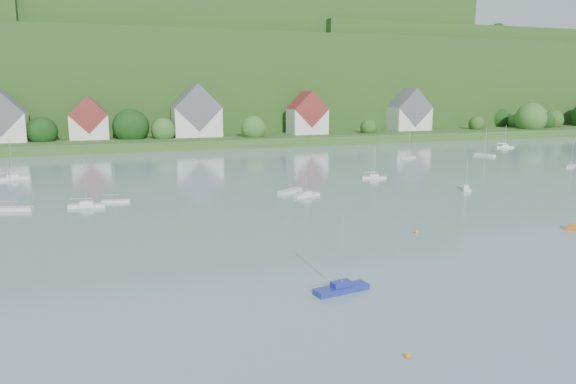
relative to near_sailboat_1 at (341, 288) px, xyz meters
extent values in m
cube|color=#2A4E1D|center=(5.27, 155.24, 1.08)|extent=(600.00, 60.00, 3.00)
cube|color=#1B3C13|center=(5.27, 230.24, 19.58)|extent=(620.00, 160.00, 40.00)
cube|color=#1B3C13|center=(15.27, 225.24, 27.58)|extent=(240.00, 130.00, 60.00)
cube|color=#1B3C13|center=(165.27, 210.24, 21.58)|extent=(200.00, 110.00, 48.00)
sphere|color=#315B21|center=(146.76, 135.46, 6.77)|extent=(12.88, 12.88, 12.88)
sphere|color=black|center=(144.61, 153.17, 5.98)|extent=(10.46, 10.46, 10.46)
sphere|color=#1E4615|center=(123.69, 140.14, 4.68)|extent=(6.45, 6.45, 6.45)
sphere|color=black|center=(157.27, 149.24, 6.05)|extent=(10.68, 10.68, 10.68)
sphere|color=#315B21|center=(-1.53, 139.12, 5.24)|extent=(8.19, 8.19, 8.19)
sphere|color=#315B21|center=(159.23, 145.59, 5.99)|extent=(10.50, 10.50, 10.50)
sphere|color=black|center=(158.03, 139.51, 5.20)|extent=(8.05, 8.05, 8.05)
sphere|color=#315B21|center=(-46.70, 141.31, 4.69)|extent=(6.49, 6.49, 6.49)
sphere|color=#315B21|center=(52.12, 147.32, 6.53)|extent=(12.16, 12.16, 12.16)
sphere|color=#315B21|center=(28.25, 135.17, 5.42)|extent=(8.73, 8.73, 8.73)
sphere|color=black|center=(-38.61, 141.10, 5.61)|extent=(9.32, 9.32, 9.32)
sphere|color=#1E4615|center=(164.30, 141.34, 5.45)|extent=(8.84, 8.84, 8.84)
sphere|color=#1E4615|center=(73.10, 136.92, 4.61)|extent=(6.24, 6.24, 6.24)
sphere|color=black|center=(94.69, 149.77, 5.23)|extent=(8.16, 8.16, 8.16)
sphere|color=#315B21|center=(150.03, 147.56, 5.21)|extent=(8.09, 8.09, 8.09)
sphere|color=black|center=(-11.74, 141.59, 6.46)|extent=(11.92, 11.92, 11.92)
sphere|color=#1E4615|center=(6.37, 234.89, 59.81)|extent=(12.73, 12.73, 12.73)
sphere|color=#1E4615|center=(88.66, 199.77, 59.59)|extent=(11.50, 11.50, 11.50)
sphere|color=#1E4615|center=(65.98, 230.12, 60.14)|extent=(14.65, 14.65, 14.65)
sphere|color=#1E4615|center=(124.71, 193.81, 59.29)|extent=(9.76, 9.76, 9.76)
sphere|color=#315B21|center=(119.77, 198.21, 59.16)|extent=(9.00, 9.00, 9.00)
sphere|color=#1E4615|center=(106.29, 213.21, 58.99)|extent=(8.03, 8.03, 8.03)
sphere|color=#315B21|center=(181.91, 213.54, 47.25)|extent=(9.52, 9.52, 9.52)
sphere|color=#315B21|center=(238.47, 214.24, 47.18)|extent=(9.12, 9.12, 9.12)
sphere|color=#315B21|center=(105.74, 213.59, 48.20)|extent=(14.97, 14.97, 14.97)
sphere|color=black|center=(167.18, 184.09, 46.90)|extent=(7.52, 7.52, 7.52)
sphere|color=#1E4615|center=(83.93, 211.06, 47.29)|extent=(9.78, 9.78, 9.78)
sphere|color=#1E4615|center=(124.95, 209.94, 47.68)|extent=(12.02, 12.02, 12.02)
sphere|color=black|center=(143.16, 191.26, 47.61)|extent=(11.57, 11.57, 11.57)
sphere|color=#1E4615|center=(127.70, 177.97, 47.80)|extent=(12.65, 12.65, 12.65)
sphere|color=#315B21|center=(147.90, 183.60, 47.03)|extent=(8.28, 8.28, 8.28)
sphere|color=black|center=(173.16, 219.54, 46.89)|extent=(7.47, 7.47, 7.47)
sphere|color=#315B21|center=(104.40, 202.46, 47.24)|extent=(9.48, 9.48, 9.48)
sphere|color=black|center=(194.70, 226.45, 41.06)|extent=(8.43, 8.43, 8.43)
sphere|color=#1E4615|center=(-34.71, 217.37, 41.68)|extent=(12.01, 12.01, 12.01)
sphere|color=black|center=(187.33, 199.91, 41.95)|extent=(13.54, 13.54, 13.54)
sphere|color=black|center=(123.93, 207.59, 42.22)|extent=(15.08, 15.08, 15.08)
sphere|color=#315B21|center=(113.67, 223.26, 42.38)|extent=(15.99, 15.99, 15.99)
sphere|color=black|center=(1.56, 227.44, 42.33)|extent=(15.72, 15.72, 15.72)
sphere|color=#315B21|center=(223.67, 256.73, 42.06)|extent=(14.17, 14.17, 14.17)
sphere|color=#1E4615|center=(16.15, 223.16, 41.43)|extent=(10.54, 10.54, 10.54)
cube|color=silver|center=(-49.73, 142.24, 7.08)|extent=(14.00, 10.00, 9.00)
cube|color=#56555D|center=(-49.73, 142.24, 11.58)|extent=(14.00, 10.40, 14.00)
cube|color=silver|center=(-24.73, 144.24, 6.58)|extent=(12.00, 9.00, 8.00)
cube|color=maroon|center=(-24.73, 144.24, 10.58)|extent=(12.00, 9.36, 12.00)
cube|color=silver|center=(10.27, 143.24, 7.58)|extent=(16.00, 11.00, 10.00)
cube|color=#56555D|center=(10.27, 143.24, 12.58)|extent=(16.00, 11.44, 16.00)
cube|color=silver|center=(50.27, 141.24, 7.08)|extent=(13.00, 10.00, 9.00)
cube|color=maroon|center=(50.27, 141.24, 11.58)|extent=(13.00, 10.40, 13.00)
cube|color=silver|center=(95.27, 145.24, 7.08)|extent=(15.00, 10.00, 9.00)
cube|color=#56555D|center=(95.27, 145.24, 11.58)|extent=(15.00, 10.40, 15.00)
cube|color=navy|center=(0.00, 0.00, -0.14)|extent=(5.72, 2.42, 0.55)
cube|color=navy|center=(0.00, 0.00, 0.39)|extent=(2.09, 1.38, 0.50)
cylinder|color=silver|center=(0.00, 0.00, 3.60)|extent=(0.10, 0.10, 6.93)
cylinder|color=silver|center=(-0.82, -0.13, 1.04)|extent=(3.02, 0.57, 0.08)
sphere|color=orange|center=(-0.83, -13.43, -0.42)|extent=(0.46, 0.46, 0.46)
sphere|color=orange|center=(18.49, 16.37, -0.42)|extent=(0.50, 0.50, 0.50)
cube|color=silver|center=(104.66, 100.69, -0.13)|extent=(5.92, 3.44, 0.57)
cube|color=silver|center=(104.66, 100.69, 0.40)|extent=(2.26, 1.73, 0.50)
cylinder|color=silver|center=(104.66, 100.69, 3.72)|extent=(0.10, 0.10, 7.14)
cylinder|color=silver|center=(103.85, 100.98, 1.05)|extent=(2.98, 1.14, 0.08)
cube|color=silver|center=(11.97, 49.56, -0.12)|extent=(5.75, 4.88, 0.59)
cylinder|color=silver|center=(11.97, 49.56, 3.88)|extent=(0.10, 0.10, 7.42)
cylinder|color=silver|center=(11.26, 49.02, 1.07)|extent=(2.66, 2.02, 0.08)
cube|color=silver|center=(-39.49, 82.49, -0.10)|extent=(6.68, 3.08, 0.65)
cube|color=silver|center=(-39.49, 82.49, 0.48)|extent=(2.47, 1.70, 0.50)
cylinder|color=silver|center=(-39.49, 82.49, 4.26)|extent=(0.10, 0.10, 8.06)
cylinder|color=silver|center=(-40.44, 82.29, 1.13)|extent=(3.49, 0.80, 0.08)
cube|color=silver|center=(44.82, 41.04, -0.18)|extent=(3.39, 4.75, 0.47)
cube|color=silver|center=(44.82, 41.04, 0.30)|extent=(1.59, 1.88, 0.50)
cylinder|color=silver|center=(44.82, 41.04, 2.98)|extent=(0.10, 0.10, 5.86)
cylinder|color=silver|center=(44.48, 40.42, 0.95)|extent=(1.30, 2.31, 0.08)
cube|color=silver|center=(-19.26, 50.47, -0.19)|extent=(4.81, 2.12, 0.46)
cylinder|color=silver|center=(-19.26, 50.47, 2.95)|extent=(0.10, 0.10, 5.81)
cylinder|color=silver|center=(-19.94, 50.60, 0.95)|extent=(2.53, 0.54, 0.08)
cube|color=silver|center=(13.40, 44.72, -0.16)|extent=(5.32, 2.78, 0.51)
cube|color=silver|center=(13.40, 44.72, 0.34)|extent=(2.00, 1.46, 0.50)
cylinder|color=silver|center=(13.40, 44.72, 3.30)|extent=(0.10, 0.10, 6.41)
cylinder|color=silver|center=(12.67, 44.51, 0.99)|extent=(2.73, 0.85, 0.08)
cube|color=silver|center=(-35.07, 49.15, -0.11)|extent=(6.34, 3.03, 0.61)
cylinder|color=silver|center=(-35.07, 49.15, 4.01)|extent=(0.10, 0.10, 7.64)
cylinder|color=silver|center=(-35.96, 49.36, 1.09)|extent=(3.30, 0.83, 0.08)
cube|color=silver|center=(-23.85, 47.96, -0.13)|extent=(6.05, 2.67, 0.59)
cube|color=silver|center=(-23.85, 47.96, 0.42)|extent=(2.22, 1.50, 0.50)
cylinder|color=silver|center=(-23.85, 47.96, 3.83)|extent=(0.10, 0.10, 7.32)
cylinder|color=silver|center=(-24.71, 48.12, 1.07)|extent=(3.18, 0.66, 0.08)
cube|color=silver|center=(59.75, 86.26, -0.13)|extent=(5.65, 4.42, 0.57)
cylinder|color=silver|center=(59.75, 86.26, 3.71)|extent=(0.10, 0.10, 7.12)
cylinder|color=silver|center=(59.03, 85.80, 1.05)|extent=(2.68, 1.76, 0.08)
cube|color=silver|center=(83.81, 84.47, -0.12)|extent=(3.79, 6.22, 0.60)
cylinder|color=silver|center=(83.81, 84.47, 3.95)|extent=(0.10, 0.10, 7.52)
cylinder|color=silver|center=(83.47, 85.30, 1.08)|extent=(1.30, 3.11, 0.08)
cube|color=silver|center=(34.41, 58.65, -0.16)|extent=(5.36, 3.23, 0.52)
cube|color=silver|center=(34.41, 58.65, 0.35)|extent=(2.06, 1.61, 0.50)
cylinder|color=silver|center=(34.41, 58.65, 3.34)|extent=(0.10, 0.10, 6.48)
cylinder|color=silver|center=(33.69, 58.93, 1.00)|extent=(2.69, 1.11, 0.08)
cube|color=silver|center=(89.47, 58.94, -0.17)|extent=(4.90, 4.01, 0.50)
cylinder|color=silver|center=(89.47, 58.94, 3.20)|extent=(0.10, 0.10, 6.25)
cylinder|color=silver|center=(88.86, 58.51, 0.98)|extent=(2.30, 1.64, 0.08)
camera|label=1|loc=(-20.77, -44.95, 18.71)|focal=33.83mm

